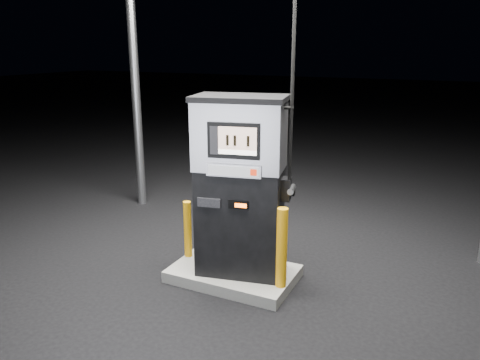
% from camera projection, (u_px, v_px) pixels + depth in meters
% --- Properties ---
extents(ground, '(80.00, 80.00, 0.00)m').
position_uv_depth(ground, '(234.00, 279.00, 6.21)').
color(ground, black).
rests_on(ground, ground).
extents(pump_island, '(1.60, 1.00, 0.15)m').
position_uv_depth(pump_island, '(234.00, 274.00, 6.18)').
color(pump_island, slate).
rests_on(pump_island, ground).
extents(fuel_dispenser, '(1.31, 0.89, 4.70)m').
position_uv_depth(fuel_dispenser, '(240.00, 185.00, 5.80)').
color(fuel_dispenser, black).
rests_on(fuel_dispenser, pump_island).
extents(bollard_left, '(0.11, 0.11, 0.80)m').
position_uv_depth(bollard_left, '(188.00, 229.00, 6.43)').
color(bollard_left, '#EE9F0D').
rests_on(bollard_left, pump_island).
extents(bollard_right, '(0.16, 0.16, 1.00)m').
position_uv_depth(bollard_right, '(282.00, 248.00, 5.58)').
color(bollard_right, '#EE9F0D').
rests_on(bollard_right, pump_island).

